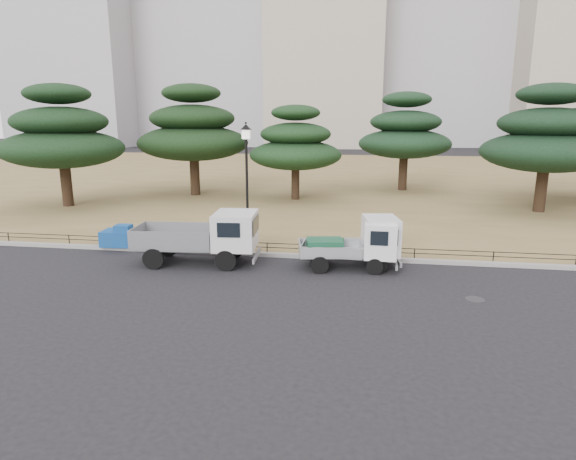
% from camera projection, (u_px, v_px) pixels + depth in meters
% --- Properties ---
extents(ground, '(220.00, 220.00, 0.00)m').
position_uv_depth(ground, '(280.00, 277.00, 17.36)').
color(ground, black).
extents(lawn, '(120.00, 56.00, 0.15)m').
position_uv_depth(lawn, '(333.00, 177.00, 46.81)').
color(lawn, olive).
rests_on(lawn, ground).
extents(curb, '(120.00, 0.25, 0.16)m').
position_uv_depth(curb, '(290.00, 255.00, 19.85)').
color(curb, gray).
rests_on(curb, ground).
extents(truck_large, '(4.86, 2.24, 2.07)m').
position_uv_depth(truck_large, '(204.00, 235.00, 18.79)').
color(truck_large, black).
rests_on(truck_large, ground).
extents(truck_kei_front, '(3.92, 2.17, 1.96)m').
position_uv_depth(truck_kei_front, '(356.00, 243.00, 18.32)').
color(truck_kei_front, black).
rests_on(truck_kei_front, ground).
extents(truck_kei_rear, '(3.55, 1.60, 1.85)m').
position_uv_depth(truck_kei_rear, '(357.00, 245.00, 18.25)').
color(truck_kei_rear, black).
rests_on(truck_kei_rear, ground).
extents(street_lamp, '(0.47, 0.47, 5.23)m').
position_uv_depth(street_lamp, '(247.00, 167.00, 19.60)').
color(street_lamp, black).
rests_on(street_lamp, lawn).
extents(pipe_fence, '(38.00, 0.04, 0.40)m').
position_uv_depth(pipe_fence, '(291.00, 246.00, 19.91)').
color(pipe_fence, black).
rests_on(pipe_fence, lawn).
extents(tarp_pile, '(1.48, 1.12, 0.95)m').
position_uv_depth(tarp_pile, '(120.00, 237.00, 21.10)').
color(tarp_pile, '#134B97').
rests_on(tarp_pile, lawn).
extents(manhole, '(0.60, 0.60, 0.01)m').
position_uv_depth(manhole, '(475.00, 299.00, 15.24)').
color(manhole, '#2D2D30').
rests_on(manhole, ground).
extents(pine_west_far, '(7.47, 7.47, 7.55)m').
position_uv_depth(pine_west_far, '(62.00, 137.00, 29.81)').
color(pine_west_far, black).
rests_on(pine_west_far, lawn).
extents(pine_west_near, '(7.84, 7.84, 7.84)m').
position_uv_depth(pine_west_near, '(193.00, 132.00, 34.19)').
color(pine_west_near, black).
rests_on(pine_west_near, lawn).
extents(pine_center_left, '(6.25, 6.25, 6.35)m').
position_uv_depth(pine_center_left, '(296.00, 145.00, 32.45)').
color(pine_center_left, black).
rests_on(pine_center_left, lawn).
extents(pine_center_right, '(7.00, 7.00, 7.43)m').
position_uv_depth(pine_center_right, '(405.00, 134.00, 36.65)').
color(pine_center_right, black).
rests_on(pine_center_right, lawn).
extents(pine_east_near, '(7.36, 7.36, 7.43)m').
position_uv_depth(pine_east_near, '(547.00, 139.00, 27.91)').
color(pine_east_near, black).
rests_on(pine_east_near, lawn).
extents(tower_center_left, '(22.00, 20.00, 55.00)m').
position_uv_depth(tower_center_left, '(327.00, 3.00, 93.71)').
color(tower_center_left, '#AAA08C').
rests_on(tower_center_left, ground).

